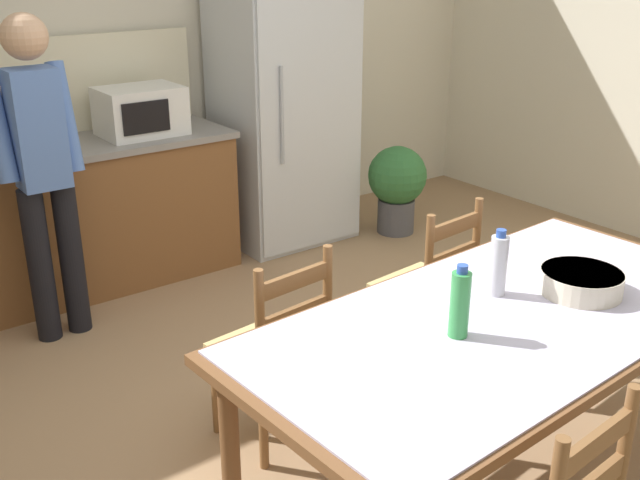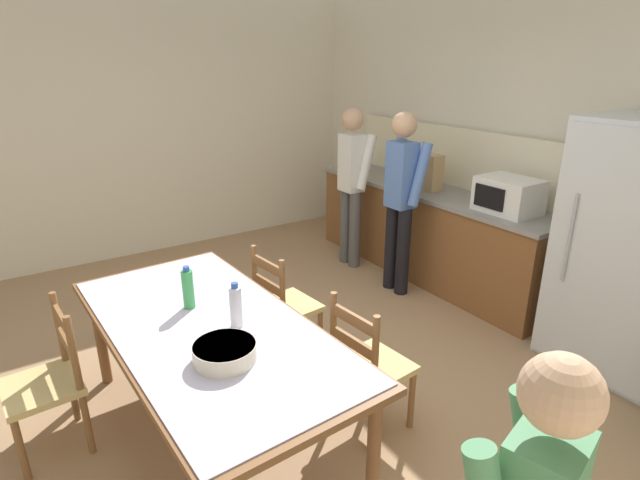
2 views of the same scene
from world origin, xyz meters
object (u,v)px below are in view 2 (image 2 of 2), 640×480
(refrigerator, at_px, (632,251))
(paper_bag, at_px, (430,172))
(person_at_sink, at_px, (352,180))
(chair_side_near_left, at_px, (48,383))
(person_at_counter, at_px, (401,195))
(chair_side_far_left, at_px, (284,306))
(chair_side_far_right, at_px, (369,366))
(dining_table, at_px, (209,336))
(bottle_near_centre, at_px, (188,289))
(serving_bowl, at_px, (225,351))
(microwave, at_px, (508,195))
(bottle_off_centre, at_px, (236,306))

(refrigerator, xyz_separation_m, paper_bag, (-2.01, 0.01, 0.19))
(person_at_sink, bearing_deg, chair_side_near_left, -157.40)
(refrigerator, bearing_deg, person_at_counter, -165.02)
(paper_bag, height_order, person_at_counter, person_at_counter)
(chair_side_far_left, bearing_deg, chair_side_near_left, 86.99)
(chair_side_far_left, distance_m, chair_side_far_right, 0.96)
(dining_table, height_order, person_at_sink, person_at_sink)
(chair_side_far_right, bearing_deg, refrigerator, -108.58)
(bottle_near_centre, relative_size, chair_side_far_left, 0.30)
(paper_bag, height_order, dining_table, paper_bag)
(serving_bowl, bearing_deg, person_at_counter, 119.43)
(dining_table, relative_size, chair_side_far_right, 2.41)
(dining_table, xyz_separation_m, bottle_near_centre, (-0.27, -0.01, 0.20))
(refrigerator, relative_size, bottle_near_centre, 6.81)
(bottle_near_centre, relative_size, chair_side_near_left, 0.30)
(microwave, relative_size, paper_bag, 1.39)
(dining_table, height_order, bottle_near_centre, bottle_near_centre)
(bottle_off_centre, bearing_deg, microwave, 95.57)
(bottle_off_centre, xyz_separation_m, person_at_sink, (-1.85, 2.19, 0.07))
(chair_side_far_left, bearing_deg, serving_bowl, 131.30)
(paper_bag, xyz_separation_m, dining_table, (1.10, -2.81, -0.41))
(serving_bowl, bearing_deg, chair_side_near_left, -136.92)
(paper_bag, relative_size, chair_side_far_right, 0.40)
(bottle_near_centre, bearing_deg, serving_bowl, -3.95)
(refrigerator, distance_m, dining_table, 2.96)
(refrigerator, distance_m, paper_bag, 2.02)
(chair_side_far_right, bearing_deg, person_at_sink, -39.54)
(refrigerator, xyz_separation_m, dining_table, (-0.91, -2.80, -0.22))
(dining_table, height_order, serving_bowl, serving_bowl)
(paper_bag, height_order, bottle_off_centre, paper_bag)
(bottle_near_centre, xyz_separation_m, chair_side_near_left, (-0.17, -0.81, -0.46))
(serving_bowl, bearing_deg, paper_bag, 117.27)
(dining_table, bearing_deg, microwave, 93.28)
(chair_side_far_right, relative_size, person_at_counter, 0.52)
(person_at_sink, height_order, person_at_counter, person_at_counter)
(chair_side_far_right, distance_m, person_at_counter, 2.11)
(chair_side_far_right, xyz_separation_m, person_at_counter, (-1.40, 1.48, 0.54))
(person_at_counter, bearing_deg, bottle_off_centre, -154.09)
(dining_table, xyz_separation_m, person_at_sink, (-1.75, 2.32, 0.26))
(serving_bowl, bearing_deg, refrigerator, 79.42)
(bottle_off_centre, height_order, person_at_sink, person_at_sink)
(paper_bag, xyz_separation_m, chair_side_far_right, (1.55, -1.99, -0.67))
(serving_bowl, xyz_separation_m, person_at_sink, (-2.13, 2.38, 0.14))
(chair_side_far_left, distance_m, person_at_counter, 1.68)
(microwave, distance_m, paper_bag, 0.94)
(chair_side_far_right, bearing_deg, serving_bowl, 80.56)
(refrigerator, height_order, person_at_sink, refrigerator)
(refrigerator, xyz_separation_m, microwave, (-1.07, 0.02, 0.16))
(chair_side_far_left, bearing_deg, person_at_counter, -79.84)
(bottle_near_centre, distance_m, person_at_sink, 2.77)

